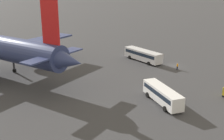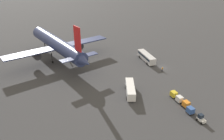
% 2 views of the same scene
% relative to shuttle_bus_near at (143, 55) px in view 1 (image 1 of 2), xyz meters
% --- Properties ---
extents(ground_plane, '(600.00, 600.00, 0.00)m').
position_rel_shuttle_bus_near_xyz_m(ground_plane, '(-8.24, -3.14, -1.90)').
color(ground_plane, '#38383A').
extents(shuttle_bus_near, '(12.69, 3.67, 3.15)m').
position_rel_shuttle_bus_near_xyz_m(shuttle_bus_near, '(0.00, 0.00, 0.00)').
color(shuttle_bus_near, silver).
rests_on(shuttle_bus_near, ground).
extents(shuttle_bus_far, '(11.00, 6.00, 3.02)m').
position_rel_shuttle_bus_near_xyz_m(shuttle_bus_far, '(-21.98, 17.33, -0.07)').
color(shuttle_bus_far, white).
rests_on(shuttle_bus_far, ground).
extents(worker_person, '(0.38, 0.38, 1.74)m').
position_rel_shuttle_bus_near_xyz_m(worker_person, '(-11.10, -1.19, -1.03)').
color(worker_person, '#1E1E2D').
rests_on(worker_person, ground).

